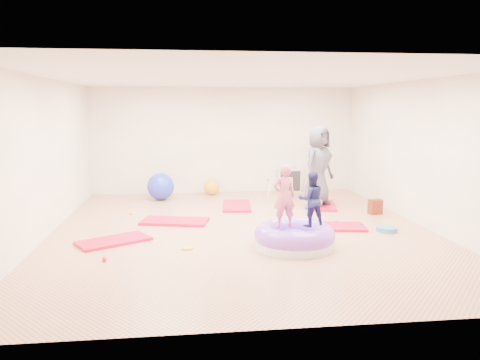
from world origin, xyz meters
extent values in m
cube|color=tan|center=(0.00, 0.00, 0.00)|extent=(7.00, 8.00, 0.01)
cube|color=silver|center=(0.00, 0.00, 2.80)|extent=(7.00, 8.00, 0.01)
cube|color=white|center=(0.00, 4.00, 1.40)|extent=(7.00, 0.01, 2.80)
cube|color=white|center=(0.00, -4.00, 1.40)|extent=(7.00, 0.01, 2.80)
cube|color=white|center=(-3.50, 0.00, 1.40)|extent=(0.01, 8.00, 2.80)
cube|color=white|center=(3.50, 0.00, 1.40)|extent=(0.01, 8.00, 2.80)
cube|color=red|center=(-2.27, -0.57, 0.02)|extent=(1.33, 1.13, 0.05)
cube|color=red|center=(-1.26, 0.70, 0.03)|extent=(1.42, 0.93, 0.05)
cube|color=red|center=(0.13, 2.03, 0.03)|extent=(0.74, 1.30, 0.05)
cube|color=red|center=(1.72, -0.08, 0.03)|extent=(1.33, 0.80, 0.05)
cube|color=red|center=(2.10, 1.86, 0.02)|extent=(0.85, 1.30, 0.05)
cylinder|color=silver|center=(0.72, -1.20, 0.07)|extent=(1.29, 1.29, 0.15)
torus|color=#8449D3|center=(0.72, -1.20, 0.21)|extent=(1.33, 1.33, 0.35)
ellipsoid|color=#8449D3|center=(0.72, -1.20, 0.12)|extent=(0.71, 0.71, 0.32)
imported|color=#CD5B6E|center=(0.55, -1.15, 0.90)|extent=(0.41, 0.30, 1.04)
imported|color=#1C1D4F|center=(1.00, -1.15, 0.84)|extent=(0.46, 0.37, 0.91)
imported|color=#484651|center=(2.00, 1.90, 0.96)|extent=(1.05, 1.01, 1.81)
ellipsoid|color=#9FC6D4|center=(1.90, 1.70, 0.15)|extent=(0.34, 0.22, 0.20)
sphere|color=beige|center=(1.90, 1.54, 0.17)|extent=(0.16, 0.16, 0.16)
sphere|color=#2034C1|center=(2.30, -0.11, 0.04)|extent=(0.08, 0.08, 0.08)
sphere|color=yellow|center=(-2.21, 1.53, 0.04)|extent=(0.08, 0.08, 0.08)
sphere|color=#2034C1|center=(1.65, 1.56, 0.04)|extent=(0.08, 0.08, 0.08)
sphere|color=red|center=(1.19, 0.47, 0.04)|extent=(0.08, 0.08, 0.08)
sphere|color=red|center=(2.09, 2.16, 0.04)|extent=(0.08, 0.08, 0.08)
sphere|color=#2034C1|center=(1.89, 0.19, 0.04)|extent=(0.08, 0.08, 0.08)
sphere|color=red|center=(-2.26, -1.58, 0.04)|extent=(0.08, 0.08, 0.08)
sphere|color=#2034C1|center=(-1.65, 3.09, 0.34)|extent=(0.67, 0.67, 0.67)
sphere|color=#F6A90F|center=(-0.36, 3.60, 0.21)|extent=(0.41, 0.41, 0.41)
cylinder|color=beige|center=(1.06, 2.92, 0.25)|extent=(0.18, 0.18, 0.47)
cylinder|color=beige|center=(1.06, 3.32, 0.25)|extent=(0.18, 0.18, 0.47)
cylinder|color=beige|center=(1.50, 2.92, 0.25)|extent=(0.18, 0.18, 0.47)
cylinder|color=beige|center=(1.50, 3.32, 0.25)|extent=(0.18, 0.18, 0.47)
cylinder|color=beige|center=(1.28, 3.12, 0.46)|extent=(0.46, 0.03, 0.03)
sphere|color=red|center=(1.05, 3.12, 0.46)|extent=(0.05, 0.05, 0.05)
sphere|color=#2034C1|center=(1.51, 3.12, 0.46)|extent=(0.05, 0.05, 0.05)
cube|color=beige|center=(1.76, 3.80, 0.32)|extent=(0.63, 0.31, 0.63)
cube|color=#262423|center=(1.76, 3.65, 0.32)|extent=(0.54, 0.02, 0.54)
cube|color=beige|center=(1.76, 3.75, 0.32)|extent=(0.02, 0.21, 0.56)
cube|color=beige|center=(1.76, 3.75, 0.32)|extent=(0.56, 0.21, 0.02)
cylinder|color=teal|center=(2.66, -0.43, 0.04)|extent=(0.39, 0.39, 0.09)
cube|color=#BA3211|center=(3.01, 0.96, 0.16)|extent=(0.31, 0.23, 0.32)
cylinder|color=yellow|center=(-1.03, -1.10, 0.01)|extent=(0.19, 0.19, 0.03)
camera|label=1|loc=(-1.04, -8.47, 2.28)|focal=35.00mm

